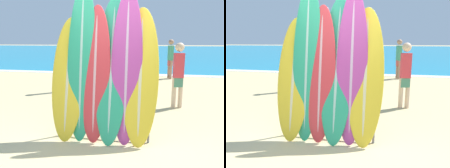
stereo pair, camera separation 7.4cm
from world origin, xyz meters
The scene contains 13 objects.
ground_plane centered at (0.00, 0.00, 0.00)m, with size 160.00×160.00×0.00m, color tan.
ocean_water centered at (0.00, 37.48, 0.00)m, with size 120.00×60.00×0.01m.
surfboard_rack centered at (-0.25, 0.73, 0.43)m, with size 1.57×0.04×0.80m.
surfboard_slot_0 centered at (-0.87, 0.76, 1.04)m, with size 0.58×0.63×2.09m.
surfboard_slot_1 centered at (-0.63, 0.79, 1.32)m, with size 0.50×0.57×2.64m.
surfboard_slot_2 centered at (-0.39, 0.76, 1.14)m, with size 0.51×0.54×2.27m.
surfboard_slot_3 centered at (-0.12, 0.82, 1.22)m, with size 0.56×0.78×2.43m.
surfboard_slot_4 centered at (0.13, 0.78, 1.26)m, with size 0.51×0.54×2.51m.
surfboard_slot_5 centered at (0.36, 0.77, 1.11)m, with size 0.59×0.61×2.22m.
person_near_water centered at (1.17, 2.84, 0.89)m, with size 0.27×0.22×1.63m.
person_mid_beach centered at (1.28, 7.24, 0.94)m, with size 0.24×0.29×1.73m.
person_far_left centered at (-0.23, 5.44, 0.94)m, with size 0.23×0.28×1.72m.
person_far_right centered at (-2.24, 4.05, 0.93)m, with size 0.29×0.28×1.70m.
Camera 2 is at (0.63, -2.69, 1.68)m, focal length 35.00 mm.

